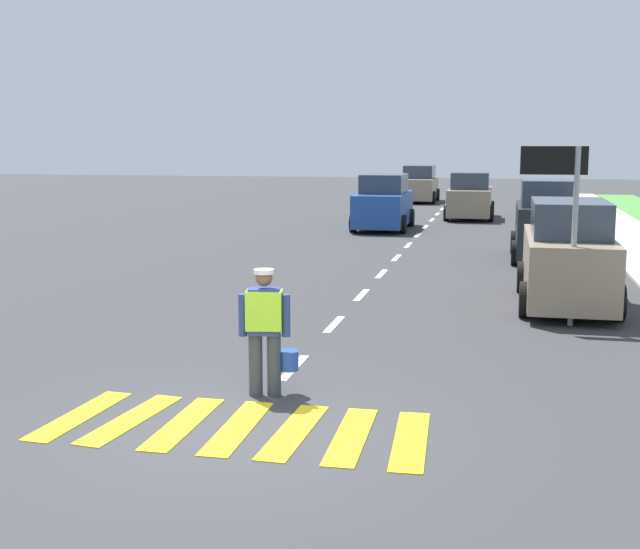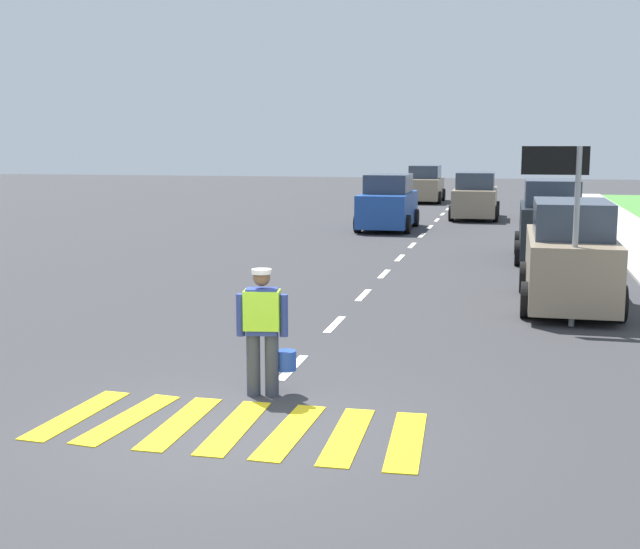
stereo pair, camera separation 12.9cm
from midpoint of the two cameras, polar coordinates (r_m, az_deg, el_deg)
ground_plane at (r=30.12m, az=7.15°, el=2.72°), size 96.00×96.00×0.00m
crosswalk_stripes at (r=9.88m, az=-5.48°, el=-10.31°), size 4.47×1.93×0.01m
lane_center_line at (r=34.28m, az=7.86°, el=3.47°), size 0.14×46.40×0.01m
road_worker at (r=10.80m, az=-3.49°, el=-3.50°), size 0.74×0.45×1.67m
lane_direction_sign at (r=15.42m, az=16.50°, el=5.44°), size 1.16×0.11×3.20m
car_oncoming_second at (r=31.74m, az=4.77°, el=4.83°), size 2.04×4.29×2.08m
car_outgoing_far at (r=36.68m, az=10.64°, el=5.21°), size 2.03×4.32×2.00m
car_oncoming_third at (r=46.50m, az=7.24°, el=6.07°), size 2.04×4.29×2.01m
car_parked_curbside at (r=17.45m, az=16.86°, el=1.12°), size 1.89×4.39×2.13m
car_parked_far at (r=24.11m, az=15.58°, el=3.39°), size 1.89×3.92×2.25m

